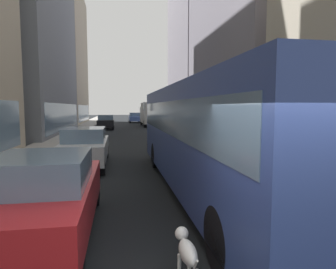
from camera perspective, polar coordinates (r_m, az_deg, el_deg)
ground_plane at (r=37.94m, az=-7.54°, el=1.56°), size 120.00×120.00×0.00m
sidewalk_left at (r=38.15m, az=-16.13°, el=1.53°), size 2.40×110.00×0.15m
sidewalk_right at (r=38.57m, az=0.95°, el=1.78°), size 2.40×110.00×0.15m
building_left_far at (r=48.12m, az=-22.84°, el=13.76°), size 10.73×15.08×19.74m
building_right_mid at (r=29.48m, az=18.68°, el=19.80°), size 10.32×16.67×19.94m
building_right_far at (r=45.59m, az=7.77°, el=16.10°), size 9.62×14.69×22.06m
transit_bus at (r=8.58m, az=8.21°, el=0.73°), size 2.78×11.53×3.05m
car_black_suv at (r=33.96m, az=-12.03°, el=2.45°), size 1.79×4.61×1.62m
car_blue_hatchback at (r=47.55m, az=-6.55°, el=3.32°), size 1.79×4.66×1.62m
car_yellow_taxi at (r=18.45m, az=3.59°, el=0.24°), size 1.93×4.61×1.62m
car_silver_sedan at (r=12.69m, az=-15.82°, el=-2.28°), size 1.74×4.54×1.62m
car_red_coupe at (r=5.95m, az=-23.01°, el=-11.06°), size 1.74×4.34×1.62m
box_truck at (r=38.25m, az=-3.37°, el=4.13°), size 2.30×7.50×3.05m
dalmatian_dog at (r=4.27m, az=3.66°, el=-21.77°), size 0.22×0.96×0.72m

